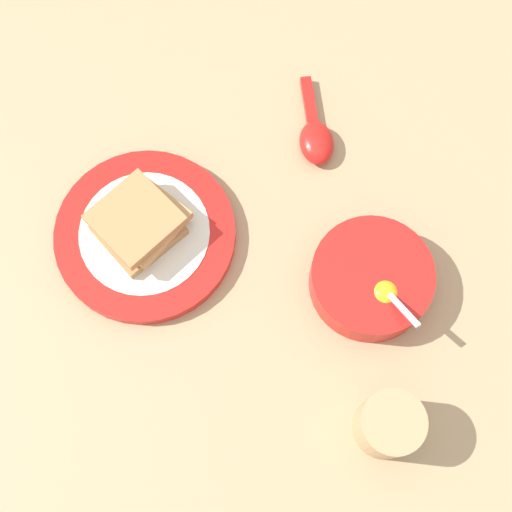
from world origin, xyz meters
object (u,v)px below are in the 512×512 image
at_px(toast_sandwich, 139,223).
at_px(toast_plate, 145,235).
at_px(egg_bowl, 371,279).
at_px(drinking_cup, 389,425).
at_px(soup_spoon, 316,137).

bearing_deg(toast_sandwich, toast_plate, 30.04).
height_order(egg_bowl, drinking_cup, drinking_cup).
bearing_deg(toast_sandwich, drinking_cup, 39.32).
bearing_deg(toast_sandwich, soup_spoon, 109.78).
bearing_deg(soup_spoon, toast_plate, -69.17).
height_order(egg_bowl, soup_spoon, egg_bowl).
xyz_separation_m(egg_bowl, toast_sandwich, (-0.12, -0.26, 0.02)).
relative_size(toast_sandwich, soup_spoon, 0.98).
relative_size(toast_plate, drinking_cup, 2.98).
distance_m(egg_bowl, toast_plate, 0.28).
bearing_deg(drinking_cup, egg_bowl, 171.57).
height_order(soup_spoon, drinking_cup, drinking_cup).
bearing_deg(egg_bowl, drinking_cup, -8.43).
distance_m(toast_plate, soup_spoon, 0.25).
relative_size(soup_spoon, drinking_cup, 1.76).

